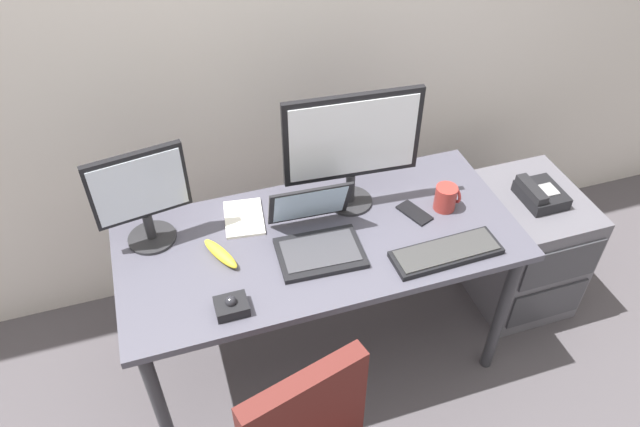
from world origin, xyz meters
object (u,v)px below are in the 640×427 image
object	(u,v)px
desk_phone	(540,194)
paper_notepad	(244,218)
monitor_side	(141,195)
trackball_mouse	(232,306)
banana	(221,254)
file_cabinet	(522,246)
keyboard	(446,252)
laptop	(316,235)
cell_phone	(414,213)
coffee_mug	(446,198)
monitor_main	(352,143)

from	to	relation	value
desk_phone	paper_notepad	world-z (taller)	paper_notepad
monitor_side	trackball_mouse	size ratio (longest dim) A/B	3.59
trackball_mouse	banana	size ratio (longest dim) A/B	0.58
file_cabinet	keyboard	world-z (taller)	keyboard
file_cabinet	laptop	world-z (taller)	laptop
desk_phone	cell_phone	xyz separation A→B (m)	(-0.63, -0.05, 0.10)
monitor_side	cell_phone	bearing A→B (deg)	-9.84
keyboard	laptop	world-z (taller)	laptop
file_cabinet	cell_phone	distance (m)	0.78
file_cabinet	trackball_mouse	distance (m)	1.53
laptop	banana	size ratio (longest dim) A/B	1.72
coffee_mug	cell_phone	xyz separation A→B (m)	(-0.13, 0.00, -0.05)
trackball_mouse	laptop	bearing A→B (deg)	30.00
file_cabinet	desk_phone	world-z (taller)	desk_phone
file_cabinet	monitor_main	xyz separation A→B (m)	(-0.86, 0.08, 0.73)
paper_notepad	keyboard	bearing A→B (deg)	-32.26
desk_phone	coffee_mug	xyz separation A→B (m)	(-0.50, -0.05, 0.15)
monitor_main	trackball_mouse	bearing A→B (deg)	-144.82
keyboard	banana	world-z (taller)	banana
paper_notepad	cell_phone	xyz separation A→B (m)	(0.65, -0.18, -0.00)
banana	laptop	bearing A→B (deg)	-7.06
cell_phone	trackball_mouse	bearing A→B (deg)	176.21
file_cabinet	banana	xyz separation A→B (m)	(-1.41, -0.06, 0.46)
monitor_main	cell_phone	distance (m)	0.39
laptop	paper_notepad	bearing A→B (deg)	135.74
file_cabinet	trackball_mouse	xyz separation A→B (m)	(-1.42, -0.32, 0.46)
coffee_mug	monitor_main	bearing A→B (deg)	157.11
keyboard	trackball_mouse	bearing A→B (deg)	-179.11
coffee_mug	banana	xyz separation A→B (m)	(-0.90, 0.00, -0.03)
trackball_mouse	cell_phone	size ratio (longest dim) A/B	0.77
laptop	file_cabinet	bearing A→B (deg)	5.79
monitor_main	file_cabinet	bearing A→B (deg)	-5.39
keyboard	laptop	distance (m)	0.48
coffee_mug	cell_phone	size ratio (longest dim) A/B	0.73
laptop	coffee_mug	world-z (taller)	laptop
desk_phone	monitor_main	bearing A→B (deg)	173.46
monitor_side	trackball_mouse	bearing A→B (deg)	-63.15
banana	desk_phone	bearing A→B (deg)	1.93
trackball_mouse	banana	world-z (taller)	trackball_mouse
desk_phone	cell_phone	bearing A→B (deg)	-175.82
file_cabinet	desk_phone	xyz separation A→B (m)	(-0.01, -0.02, 0.34)
desk_phone	monitor_side	bearing A→B (deg)	175.54
monitor_main	trackball_mouse	size ratio (longest dim) A/B	4.77
monitor_main	monitor_side	bearing A→B (deg)	177.82
monitor_side	trackball_mouse	distance (m)	0.52
file_cabinet	desk_phone	bearing A→B (deg)	-116.78
file_cabinet	monitor_side	world-z (taller)	monitor_side
coffee_mug	banana	size ratio (longest dim) A/B	0.55
monitor_main	banana	xyz separation A→B (m)	(-0.55, -0.14, -0.27)
file_cabinet	monitor_side	xyz separation A→B (m)	(-1.64, 0.11, 0.66)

